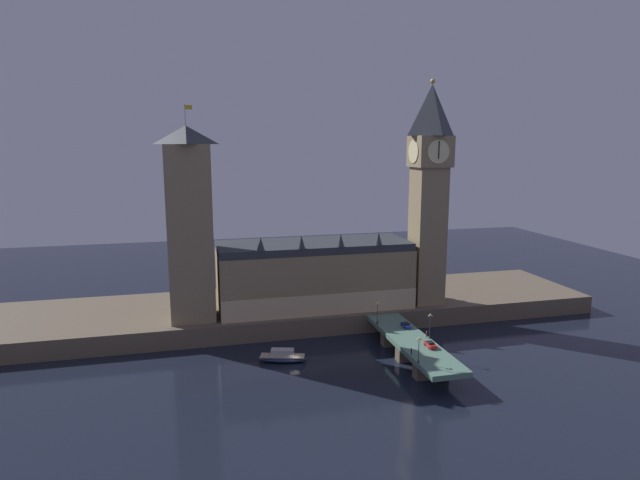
{
  "coord_description": "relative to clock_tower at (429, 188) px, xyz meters",
  "views": [
    {
      "loc": [
        -26.42,
        -133.86,
        58.76
      ],
      "look_at": [
        12.14,
        20.0,
        30.1
      ],
      "focal_mm": 30.0,
      "sensor_mm": 36.0,
      "label": 1
    }
  ],
  "objects": [
    {
      "name": "ground_plane",
      "position": [
        -50.36,
        -26.37,
        -44.6
      ],
      "size": [
        400.0,
        400.0,
        0.0
      ],
      "primitive_type": "plane",
      "color": "black"
    },
    {
      "name": "embankment",
      "position": [
        -50.36,
        12.63,
        -41.59
      ],
      "size": [
        220.0,
        42.0,
        6.0
      ],
      "color": "brown",
      "rests_on": "ground_plane"
    },
    {
      "name": "parliament_hall",
      "position": [
        -37.27,
        5.73,
        -28.04
      ],
      "size": [
        62.15,
        23.54,
        25.39
      ],
      "color": "#8E7A56",
      "rests_on": "embankment"
    },
    {
      "name": "clock_tower",
      "position": [
        0.0,
        0.0,
        0.0
      ],
      "size": [
        12.0,
        12.11,
        72.92
      ],
      "color": "#8E7A56",
      "rests_on": "embankment"
    },
    {
      "name": "victoria_tower",
      "position": [
        -76.19,
        1.65,
        -9.52
      ],
      "size": [
        13.31,
        13.31,
        63.94
      ],
      "color": "#8E7A56",
      "rests_on": "embankment"
    },
    {
      "name": "bridge",
      "position": [
        -18.25,
        -31.37,
        -40.57
      ],
      "size": [
        10.44,
        46.0,
        5.75
      ],
      "color": "slate",
      "rests_on": "ground_plane"
    },
    {
      "name": "car_southbound_lead",
      "position": [
        -15.95,
        -37.47,
        -38.13
      ],
      "size": [
        2.01,
        4.19,
        1.53
      ],
      "color": "red",
      "rests_on": "bridge"
    },
    {
      "name": "car_southbound_trail",
      "position": [
        -15.95,
        -21.33,
        -38.19
      ],
      "size": [
        1.88,
        4.24,
        1.41
      ],
      "color": "navy",
      "rests_on": "bridge"
    },
    {
      "name": "pedestrian_near_rail",
      "position": [
        -22.84,
        -40.91,
        -37.89
      ],
      "size": [
        0.38,
        0.38,
        1.8
      ],
      "color": "black",
      "rests_on": "bridge"
    },
    {
      "name": "pedestrian_mid_walk",
      "position": [
        -13.65,
        -30.32,
        -37.93
      ],
      "size": [
        0.38,
        0.38,
        1.73
      ],
      "color": "black",
      "rests_on": "bridge"
    },
    {
      "name": "pedestrian_far_rail",
      "position": [
        -22.84,
        -16.28,
        -38.02
      ],
      "size": [
        0.38,
        0.38,
        1.58
      ],
      "color": "black",
      "rests_on": "bridge"
    },
    {
      "name": "street_lamp_near",
      "position": [
        -23.24,
        -46.09,
        -34.74
      ],
      "size": [
        1.34,
        0.6,
        6.57
      ],
      "color": "#2D3333",
      "rests_on": "bridge"
    },
    {
      "name": "street_lamp_mid",
      "position": [
        -13.25,
        -31.37,
        -34.42
      ],
      "size": [
        1.34,
        0.6,
        7.09
      ],
      "color": "#2D3333",
      "rests_on": "bridge"
    },
    {
      "name": "street_lamp_far",
      "position": [
        -23.24,
        -16.65,
        -34.53
      ],
      "size": [
        1.34,
        0.6,
        6.9
      ],
      "color": "#2D3333",
      "rests_on": "bridge"
    },
    {
      "name": "boat_upstream",
      "position": [
        -53.21,
        -23.99,
        -43.3
      ],
      "size": [
        14.29,
        7.94,
        3.55
      ],
      "color": "#1E2842",
      "rests_on": "ground_plane"
    }
  ]
}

